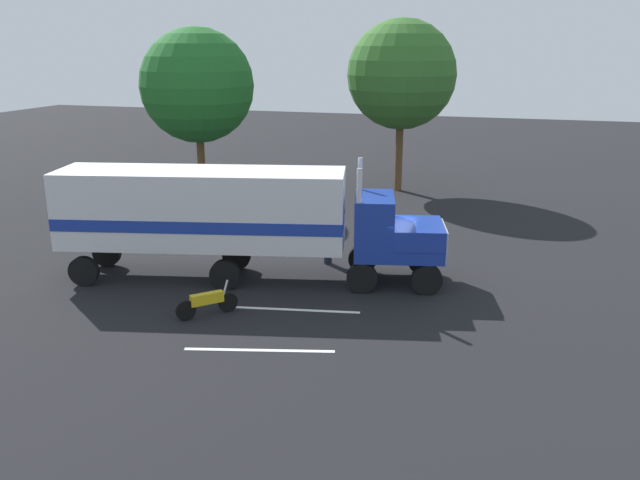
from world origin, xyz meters
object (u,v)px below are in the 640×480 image
Objects in this scene: motorcycle at (207,302)px; person_bystander at (328,242)px; semi_truck at (232,214)px; tree_left at (402,75)px; tree_center at (197,86)px.

person_bystander is at bearing 69.86° from motorcycle.
semi_truck is 8.81× the size of person_bystander.
tree_left is (0.29, 14.60, 5.95)m from person_bystander.
motorcycle is (0.61, -3.53, -2.04)m from semi_truck.
tree_left is (2.59, 20.88, 6.36)m from motorcycle.
tree_center is at bearing 120.91° from semi_truck.
tree_center is (-10.35, 9.68, 5.43)m from person_bystander.
person_bystander is 0.17× the size of tree_center.
tree_left reaches higher than motorcycle.
semi_truck reaches higher than motorcycle.
semi_truck is 4.13m from motorcycle.
semi_truck is 9.12× the size of motorcycle.
tree_left reaches higher than semi_truck.
motorcycle is at bearing -110.14° from person_bystander.
semi_truck is 1.51× the size of tree_center.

